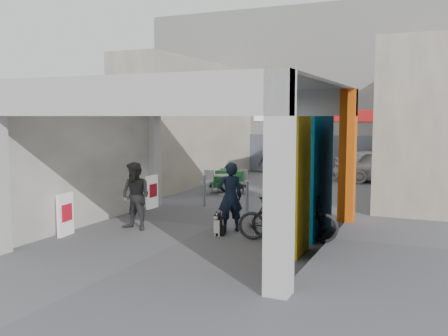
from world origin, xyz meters
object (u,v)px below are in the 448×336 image
at_px(man_with_dog, 230,197).
at_px(man_crates, 274,165).
at_px(produce_stand, 228,184).
at_px(white_van, 384,165).
at_px(border_collie, 219,226).
at_px(bicycle_rear, 275,219).
at_px(man_elderly, 307,190).
at_px(bicycle_front, 294,218).
at_px(man_back_turned, 136,196).
at_px(cafe_set, 224,185).

distance_m(man_with_dog, man_crates, 6.91).
height_order(produce_stand, white_van, white_van).
xyz_separation_m(border_collie, bicycle_rear, (1.37, -0.01, 0.27)).
bearing_deg(produce_stand, man_with_dog, -67.90).
relative_size(produce_stand, man_with_dog, 0.72).
bearing_deg(border_collie, man_elderly, 56.00).
distance_m(bicycle_front, bicycle_rear, 0.46).
xyz_separation_m(border_collie, man_crates, (-1.03, 7.33, 0.73)).
distance_m(man_back_turned, man_crates, 7.67).
height_order(cafe_set, bicycle_front, bicycle_front).
height_order(border_collie, man_elderly, man_elderly).
xyz_separation_m(produce_stand, bicycle_rear, (3.75, -6.09, 0.19)).
relative_size(border_collie, man_back_turned, 0.35).
distance_m(cafe_set, bicycle_rear, 7.03).
xyz_separation_m(cafe_set, bicycle_rear, (3.81, -5.90, 0.20)).
height_order(border_collie, bicycle_rear, bicycle_rear).
distance_m(bicycle_rear, white_van, 11.59).
xyz_separation_m(produce_stand, bicycle_front, (4.14, -5.83, 0.20)).
distance_m(border_collie, bicycle_front, 1.79).
relative_size(cafe_set, man_back_turned, 0.86).
bearing_deg(cafe_set, border_collie, -67.50).
distance_m(border_collie, man_crates, 7.44).
bearing_deg(bicycle_rear, white_van, -12.73).
bearing_deg(produce_stand, man_elderly, -39.71).
height_order(man_back_turned, bicycle_rear, man_back_turned).
height_order(border_collie, man_back_turned, man_back_turned).
bearing_deg(bicycle_front, man_crates, 14.12).
distance_m(man_crates, bicycle_rear, 7.73).
xyz_separation_m(man_elderly, white_van, (1.22, 8.32, -0.02)).
bearing_deg(produce_stand, bicycle_rear, -60.03).
xyz_separation_m(man_elderly, man_crates, (-2.32, 4.12, 0.23)).
distance_m(produce_stand, man_crates, 1.95).
xyz_separation_m(man_with_dog, man_crates, (-1.10, 6.82, 0.12)).
relative_size(man_elderly, bicycle_rear, 0.87).
relative_size(produce_stand, bicycle_rear, 0.72).
relative_size(border_collie, man_elderly, 0.40).
height_order(man_back_turned, man_elderly, man_back_turned).
height_order(cafe_set, man_elderly, man_elderly).
xyz_separation_m(cafe_set, border_collie, (2.44, -5.90, -0.07)).
distance_m(produce_stand, man_elderly, 4.68).
height_order(man_crates, white_van, man_crates).
height_order(cafe_set, white_van, white_van).
bearing_deg(man_crates, bicycle_rear, 88.86).
relative_size(bicycle_rear, white_van, 0.40).
relative_size(cafe_set, man_elderly, 0.98).
height_order(produce_stand, man_with_dog, man_with_dog).
bearing_deg(border_collie, cafe_set, 100.45).
distance_m(man_elderly, man_crates, 4.74).
xyz_separation_m(produce_stand, man_elderly, (3.67, -2.88, 0.41)).
height_order(man_crates, bicycle_front, man_crates).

